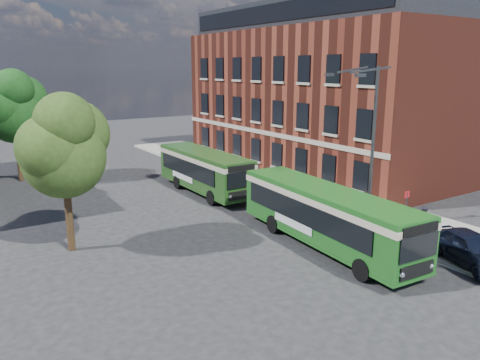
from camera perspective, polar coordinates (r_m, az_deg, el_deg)
ground at (r=26.06m, az=4.21°, el=-6.49°), size 120.00×120.00×0.00m
pavement at (r=36.19m, az=5.40°, el=-0.61°), size 6.00×48.00×0.15m
kerb_line at (r=34.45m, az=1.41°, el=-1.41°), size 0.12×48.00×0.01m
brick_office at (r=42.72m, az=9.73°, el=10.80°), size 12.10×26.00×14.20m
street_lamp at (r=26.64m, az=15.38°, el=4.17°), size 2.96×2.38×9.00m
bus_stop_sign at (r=26.59m, az=19.56°, el=-3.43°), size 0.35×0.08×2.52m
bus_front at (r=24.00m, az=10.39°, el=-3.85°), size 3.28×11.79×3.02m
bus_rear at (r=33.88m, az=-4.36°, el=1.48°), size 2.64×9.97×3.02m
parked_car at (r=23.94m, az=26.32°, el=-7.45°), size 3.15×4.86×1.54m
pedestrian_a at (r=26.13m, az=21.33°, el=-4.91°), size 0.76×0.61×1.81m
pedestrian_b at (r=28.68m, az=15.04°, el=-2.95°), size 0.84×0.67×1.68m
tree_left at (r=23.82m, az=-20.64°, el=4.03°), size 4.66×4.43×7.87m
tree_right at (r=40.71m, az=-25.84°, el=8.15°), size 5.24×4.98×8.84m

